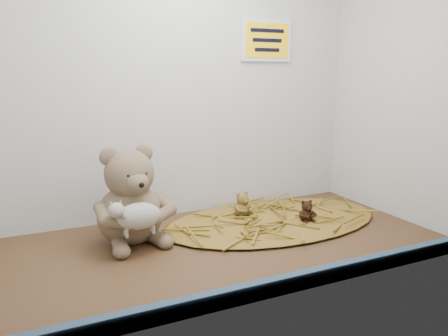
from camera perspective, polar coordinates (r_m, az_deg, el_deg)
name	(u,v)px	position (r cm, az deg, el deg)	size (l,w,h in cm)	color
alcove_shell	(206,71)	(117.00, -2.35, 12.50)	(120.40, 60.20, 90.40)	#3D2315
front_rail	(279,285)	(93.76, 7.18, -14.95)	(119.28, 2.20, 3.60)	#344963
straw_bed	(274,220)	(135.24, 6.50, -6.72)	(69.42, 40.31, 1.34)	olive
main_teddy	(129,195)	(118.12, -12.26, -3.43)	(21.16, 22.34, 26.25)	#857051
toy_lamb	(139,216)	(110.24, -11.07, -6.20)	(14.57, 8.89, 9.41)	beige
mini_teddy_tan	(242,203)	(135.38, 2.42, -4.62)	(6.21, 6.55, 7.70)	olive
mini_teddy_brown	(307,210)	(133.19, 10.73, -5.37)	(5.30, 5.59, 6.57)	black
wall_sign	(266,40)	(149.10, 5.56, 16.26)	(16.00, 1.20, 11.00)	yellow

